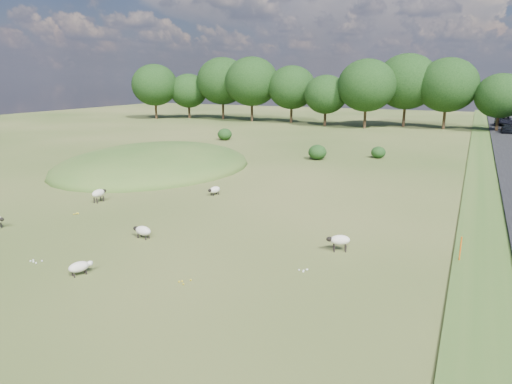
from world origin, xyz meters
TOP-DOWN VIEW (x-y plane):
  - ground at (0.00, 20.00)m, footprint 160.00×160.00m
  - mound at (-12.00, 12.00)m, footprint 16.00×20.00m
  - treeline at (-1.06, 55.44)m, footprint 96.28×14.66m
  - shrubs at (-5.26, 26.45)m, footprint 22.35×10.54m
  - marker_post at (13.86, -0.07)m, footprint 0.06×0.06m
  - sheep_0 at (-1.91, 5.53)m, footprint 0.69×1.10m
  - sheep_1 at (-0.20, -8.23)m, footprint 0.75×1.06m
  - sheep_2 at (-0.74, -3.57)m, footprint 1.14×0.58m
  - sheep_3 at (8.72, -1.05)m, footprint 1.16×0.81m
  - sheep_4 at (-7.79, 0.71)m, footprint 0.52×1.18m
  - car_2 at (18.10, 53.42)m, footprint 1.46×3.62m
  - car_4 at (18.10, 64.55)m, footprint 2.55×5.53m

SIDE VIEW (x-z plane):
  - ground at x=0.00m, z-range 0.00..0.00m
  - mound at x=-12.00m, z-range -2.00..2.00m
  - sheep_1 at x=-0.20m, z-range 0.08..0.67m
  - sheep_0 at x=-1.91m, z-range 0.08..0.69m
  - sheep_2 at x=-0.74m, z-range 0.08..0.73m
  - sheep_3 at x=8.72m, z-range 0.16..0.96m
  - sheep_4 at x=-7.79m, z-range 0.17..1.03m
  - marker_post at x=13.86m, z-range 0.00..1.20m
  - shrubs at x=-5.26m, z-range -0.04..1.47m
  - car_2 at x=18.10m, z-range 0.25..1.48m
  - car_4 at x=18.10m, z-range 0.25..1.79m
  - treeline at x=-1.06m, z-range 0.72..12.41m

